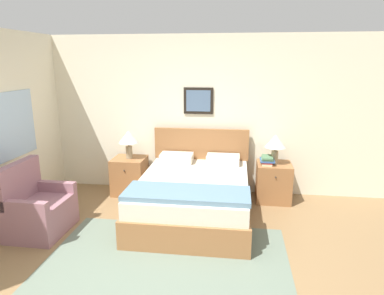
{
  "coord_description": "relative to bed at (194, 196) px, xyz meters",
  "views": [
    {
      "loc": [
        0.86,
        -2.86,
        2.18
      ],
      "look_at": [
        0.27,
        1.5,
        1.06
      ],
      "focal_mm": 32.0,
      "sensor_mm": 36.0,
      "label": 1
    }
  ],
  "objects": [
    {
      "name": "bed",
      "position": [
        0.0,
        0.0,
        0.0
      ],
      "size": [
        1.57,
        2.05,
        1.1
      ],
      "color": "#936038",
      "rests_on": "ground_plane"
    },
    {
      "name": "table_lamp_near_window",
      "position": [
        -1.17,
        0.75,
        0.63
      ],
      "size": [
        0.32,
        0.32,
        0.46
      ],
      "color": "gray",
      "rests_on": "nightstand_near_window"
    },
    {
      "name": "wall_back",
      "position": [
        -0.28,
        1.09,
        0.99
      ],
      "size": [
        6.9,
        0.09,
        2.6
      ],
      "color": "beige",
      "rests_on": "ground_plane"
    },
    {
      "name": "table_lamp_by_door",
      "position": [
        1.18,
        0.75,
        0.63
      ],
      "size": [
        0.32,
        0.32,
        0.46
      ],
      "color": "gray",
      "rests_on": "nightstand_by_door"
    },
    {
      "name": "armchair",
      "position": [
        -1.95,
        -0.73,
        -0.0
      ],
      "size": [
        0.65,
        0.8,
        0.93
      ],
      "rotation": [
        0.0,
        0.0,
        -1.59
      ],
      "color": "#8E606B",
      "rests_on": "ground_plane"
    },
    {
      "name": "book_hardcover_middle",
      "position": [
        1.06,
        0.7,
        0.34
      ],
      "size": [
        0.17,
        0.24,
        0.03
      ],
      "rotation": [
        0.0,
        0.0,
        -0.06
      ],
      "color": "#B7332D",
      "rests_on": "book_thick_bottom"
    },
    {
      "name": "area_rug_main",
      "position": [
        -0.15,
        -1.21,
        -0.31
      ],
      "size": [
        2.72,
        1.88,
        0.01
      ],
      "color": "slate",
      "rests_on": "ground_plane"
    },
    {
      "name": "nightstand_near_window",
      "position": [
        -1.18,
        0.76,
        -0.01
      ],
      "size": [
        0.53,
        0.54,
        0.61
      ],
      "color": "#936038",
      "rests_on": "ground_plane"
    },
    {
      "name": "nightstand_by_door",
      "position": [
        1.18,
        0.76,
        -0.01
      ],
      "size": [
        0.53,
        0.54,
        0.61
      ],
      "color": "#936038",
      "rests_on": "ground_plane"
    },
    {
      "name": "book_novel_upper",
      "position": [
        1.06,
        0.7,
        0.36
      ],
      "size": [
        0.22,
        0.26,
        0.03
      ],
      "rotation": [
        0.0,
        0.0,
        -0.01
      ],
      "color": "#335693",
      "rests_on": "book_hardcover_middle"
    },
    {
      "name": "wall_left",
      "position": [
        -2.56,
        -0.31,
        0.98
      ],
      "size": [
        0.08,
        5.13,
        2.6
      ],
      "color": "beige",
      "rests_on": "ground_plane"
    },
    {
      "name": "book_thick_bottom",
      "position": [
        1.06,
        0.7,
        0.31
      ],
      "size": [
        0.18,
        0.28,
        0.03
      ],
      "rotation": [
        0.0,
        0.0,
        -0.08
      ],
      "color": "beige",
      "rests_on": "nightstand_by_door"
    },
    {
      "name": "ground_plane",
      "position": [
        -0.28,
        -1.66,
        -0.32
      ],
      "size": [
        16.0,
        16.0,
        0.0
      ],
      "primitive_type": "plane",
      "color": "olive"
    },
    {
      "name": "book_paperback_top",
      "position": [
        1.06,
        0.7,
        0.41
      ],
      "size": [
        0.17,
        0.27,
        0.03
      ],
      "rotation": [
        0.0,
        0.0,
        -0.03
      ],
      "color": "#4C7551",
      "rests_on": "book_slim_near_top"
    },
    {
      "name": "book_slim_near_top",
      "position": [
        1.06,
        0.7,
        0.39
      ],
      "size": [
        0.19,
        0.25,
        0.02
      ],
      "rotation": [
        0.0,
        0.0,
        -0.03
      ],
      "color": "#4C7551",
      "rests_on": "book_novel_upper"
    }
  ]
}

